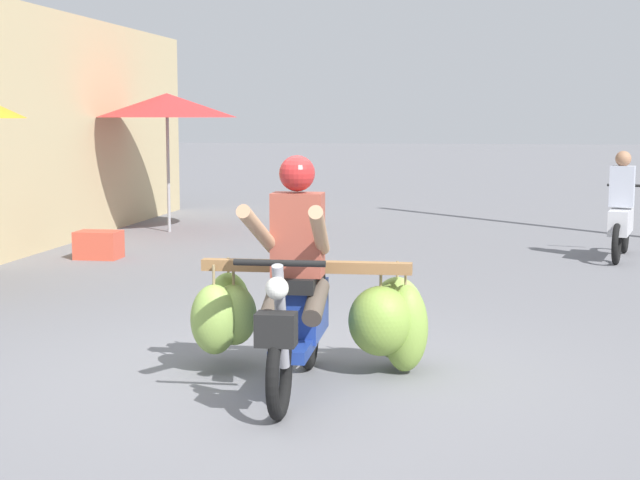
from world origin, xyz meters
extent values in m
plane|color=slate|center=(0.00, 0.00, 0.00)|extent=(120.00, 120.00, 0.00)
torus|color=black|center=(0.18, -0.83, 0.28)|extent=(0.09, 0.56, 0.56)
torus|color=black|center=(0.15, 0.37, 0.28)|extent=(0.09, 0.56, 0.56)
cube|color=navy|center=(0.17, -0.33, 0.32)|extent=(0.25, 0.57, 0.08)
cube|color=navy|center=(0.16, 0.07, 0.50)|extent=(0.29, 0.65, 0.36)
cube|color=black|center=(0.16, -0.01, 0.72)|extent=(0.27, 0.61, 0.10)
cylinder|color=gray|center=(0.18, -0.77, 0.62)|extent=(0.08, 0.28, 0.69)
cylinder|color=black|center=(0.18, -0.81, 0.96)|extent=(0.56, 0.05, 0.04)
sphere|color=silver|center=(0.18, -0.89, 0.82)|extent=(0.14, 0.14, 0.14)
cube|color=black|center=(0.18, -0.93, 0.58)|extent=(0.24, 0.17, 0.20)
cube|color=navy|center=(0.18, -0.83, 0.58)|extent=(0.11, 0.28, 0.04)
cube|color=olive|center=(0.16, 0.22, 0.78)|extent=(1.50, 0.13, 0.08)
cube|color=olive|center=(0.15, 0.40, 0.75)|extent=(1.35, 0.11, 0.06)
ellipsoid|color=#8DB150|center=(-0.37, 0.22, 0.41)|extent=(0.39, 0.37, 0.44)
cylinder|color=#998459|center=(-0.37, 0.22, 0.70)|extent=(0.02, 0.02, 0.19)
ellipsoid|color=#83A746|center=(-0.48, 0.48, 0.43)|extent=(0.38, 0.35, 0.50)
cylinder|color=#998459|center=(-0.48, 0.48, 0.72)|extent=(0.02, 0.02, 0.14)
ellipsoid|color=#8AAE4D|center=(-0.49, 0.12, 0.40)|extent=(0.38, 0.35, 0.51)
cylinder|color=#998459|center=(-0.49, 0.12, 0.70)|extent=(0.02, 0.02, 0.17)
ellipsoid|color=#7FA342|center=(0.85, 0.33, 0.34)|extent=(0.35, 0.31, 0.63)
cylinder|color=#998459|center=(0.85, 0.33, 0.70)|extent=(0.02, 0.02, 0.18)
ellipsoid|color=#7B9F3E|center=(0.69, 0.25, 0.40)|extent=(0.52, 0.49, 0.50)
cylinder|color=#998459|center=(0.69, 0.25, 0.70)|extent=(0.02, 0.02, 0.17)
ellipsoid|color=#8BAE4D|center=(0.78, 0.51, 0.37)|extent=(0.43, 0.39, 0.62)
cylinder|color=#998459|center=(0.78, 0.51, 0.72)|extent=(0.02, 0.02, 0.15)
cube|color=#994738|center=(0.17, -0.13, 1.05)|extent=(0.35, 0.23, 0.56)
sphere|color=#B22626|center=(0.17, -0.15, 1.46)|extent=(0.24, 0.24, 0.24)
cylinder|color=tan|center=(0.37, -0.47, 1.11)|extent=(0.16, 0.72, 0.39)
cylinder|color=tan|center=(-0.02, -0.48, 1.11)|extent=(0.13, 0.72, 0.39)
cylinder|color=#4C4238|center=(0.31, -0.25, 0.62)|extent=(0.14, 0.44, 0.27)
cylinder|color=#4C4238|center=(0.03, -0.26, 0.62)|extent=(0.14, 0.44, 0.27)
torus|color=black|center=(3.31, 7.00, 0.26)|extent=(0.20, 0.52, 0.52)
torus|color=black|center=(3.06, 5.93, 0.26)|extent=(0.20, 0.52, 0.52)
cube|color=silver|center=(3.16, 6.37, 0.50)|extent=(0.44, 0.93, 0.32)
cylinder|color=black|center=(3.29, 6.95, 0.92)|extent=(0.50, 0.15, 0.04)
cube|color=#B2B7C6|center=(3.15, 6.35, 0.95)|extent=(0.34, 0.26, 0.52)
sphere|color=#9E7051|center=(3.16, 6.37, 1.30)|extent=(0.20, 0.20, 0.20)
cylinder|color=#99999E|center=(-3.53, 8.34, 0.96)|extent=(0.05, 0.05, 1.92)
cone|color=red|center=(-3.53, 8.34, 2.01)|extent=(2.21, 2.21, 0.38)
cube|color=#CC4C38|center=(-3.51, 5.37, 0.18)|extent=(0.56, 0.40, 0.36)
camera|label=1|loc=(1.36, -6.44, 1.83)|focal=54.37mm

